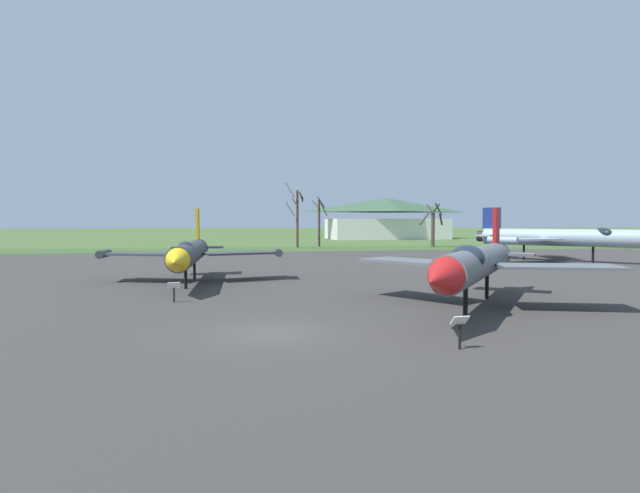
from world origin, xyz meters
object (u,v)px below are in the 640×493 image
at_px(jet_fighter_front_right, 560,237).
at_px(info_placard_rear_center, 460,328).
at_px(jet_fighter_rear_center, 476,263).
at_px(visitor_building, 387,219).
at_px(jet_fighter_front_left, 190,253).
at_px(info_placard_front_left, 174,290).

relative_size(jet_fighter_front_right, info_placard_rear_center, 14.27).
xyz_separation_m(jet_fighter_rear_center, info_placard_rear_center, (-3.73, -6.64, -1.39)).
bearing_deg(visitor_building, jet_fighter_front_left, -114.35).
bearing_deg(visitor_building, jet_fighter_rear_center, -104.16).
bearing_deg(jet_fighter_rear_center, visitor_building, 75.84).
height_order(jet_fighter_front_left, info_placard_front_left, jet_fighter_front_left).
distance_m(jet_fighter_front_right, visitor_building, 67.72).
xyz_separation_m(info_placard_front_left, jet_fighter_front_right, (33.77, 20.07, 1.75)).
bearing_deg(jet_fighter_front_right, info_placard_front_left, -149.28).
bearing_deg(jet_fighter_front_left, jet_fighter_rear_center, -40.31).
bearing_deg(jet_fighter_front_right, info_placard_rear_center, -128.26).
height_order(jet_fighter_front_left, info_placard_rear_center, jet_fighter_front_left).
distance_m(info_placard_front_left, jet_fighter_rear_center, 13.98).
distance_m(jet_fighter_rear_center, visitor_building, 94.55).
distance_m(jet_fighter_front_left, jet_fighter_front_right, 36.04).
xyz_separation_m(info_placard_rear_center, visitor_building, (26.86, 98.28, 3.95)).
distance_m(jet_fighter_front_left, info_placard_rear_center, 20.30).
distance_m(jet_fighter_front_right, jet_fighter_rear_center, 31.54).
bearing_deg(jet_fighter_rear_center, jet_fighter_front_left, 139.69).
height_order(info_placard_rear_center, visitor_building, visitor_building).
bearing_deg(info_placard_front_left, jet_fighter_front_left, 89.40).
bearing_deg(jet_fighter_rear_center, info_placard_rear_center, -119.35).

